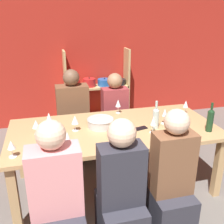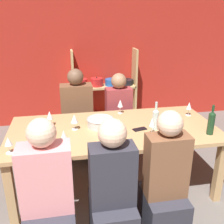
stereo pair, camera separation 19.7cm
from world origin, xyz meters
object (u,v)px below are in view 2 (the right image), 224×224
(person_far_a, at_px, (78,123))
(person_far_b, at_px, (118,124))
(shelf_unit, at_px, (104,97))
(wine_glass_red_f, at_px, (8,142))
(wine_glass_empty_c, at_px, (166,114))
(wine_glass_red_e, at_px, (189,106))
(wine_glass_empty_b, at_px, (152,123))
(person_near_a, at_px, (49,208))
(wine_glass_red_d, at_px, (64,135))
(mixing_bowl, at_px, (100,122))
(wine_bottle_green, at_px, (211,122))
(wine_glass_red_a, at_px, (36,122))
(wine_bottle_dark, at_px, (156,118))
(person_near_b, at_px, (164,194))
(dining_table, at_px, (114,134))
(wine_glass_empty_a, at_px, (50,116))
(person_near_c, at_px, (112,203))
(wine_glass_red_c, at_px, (120,104))
(wine_glass_empty_d, at_px, (74,119))
(cell_phone, at_px, (140,129))
(wine_glass_red_b, at_px, (174,114))

(person_far_a, distance_m, person_far_b, 0.59)
(shelf_unit, xyz_separation_m, wine_glass_red_f, (-1.21, -2.30, 0.37))
(wine_glass_empty_c, height_order, wine_glass_red_e, wine_glass_empty_c)
(wine_glass_empty_b, relative_size, person_near_a, 0.15)
(wine_glass_red_d, relative_size, person_near_a, 0.13)
(mixing_bowl, distance_m, person_far_b, 0.90)
(wine_glass_red_f, bearing_deg, person_far_b, 43.37)
(mixing_bowl, xyz_separation_m, wine_bottle_green, (1.10, -0.40, 0.08))
(wine_glass_red_a, bearing_deg, wine_bottle_dark, -7.19)
(wine_glass_red_a, distance_m, person_near_b, 1.47)
(dining_table, xyz_separation_m, wine_glass_red_e, (0.98, 0.21, 0.20))
(shelf_unit, relative_size, person_far_b, 1.15)
(wine_bottle_dark, distance_m, person_near_a, 1.39)
(wine_bottle_green, height_order, person_near_b, person_near_b)
(mixing_bowl, height_order, person_far_a, person_far_a)
(person_near_b, height_order, person_far_b, person_near_b)
(wine_glass_empty_c, xyz_separation_m, wine_glass_red_f, (-1.61, -0.35, -0.02))
(wine_glass_empty_b, bearing_deg, wine_bottle_dark, 55.65)
(wine_glass_empty_a, height_order, person_near_c, person_near_c)
(wine_glass_red_c, distance_m, person_far_a, 0.83)
(wine_bottle_green, relative_size, wine_glass_red_d, 1.99)
(wine_glass_empty_d, height_order, person_near_a, person_near_a)
(wine_glass_empty_d, bearing_deg, wine_bottle_dark, -9.86)
(cell_phone, xyz_separation_m, person_near_c, (-0.44, -0.76, -0.30))
(wine_glass_red_b, bearing_deg, wine_glass_red_a, 178.93)
(cell_phone, distance_m, person_near_b, 0.79)
(wine_glass_red_b, relative_size, person_far_a, 0.12)
(shelf_unit, bearing_deg, person_near_a, -107.60)
(cell_phone, bearing_deg, wine_glass_empty_a, 163.11)
(wine_glass_empty_c, height_order, person_near_b, person_near_b)
(dining_table, height_order, cell_phone, cell_phone)
(wine_glass_empty_b, bearing_deg, mixing_bowl, 149.82)
(wine_glass_red_f, height_order, person_far_b, person_far_b)
(wine_glass_red_f, bearing_deg, person_near_a, -53.07)
(wine_glass_empty_a, bearing_deg, wine_glass_red_a, -132.69)
(wine_glass_red_f, xyz_separation_m, person_far_a, (0.67, 1.30, -0.41))
(person_far_b, bearing_deg, cell_phone, 92.82)
(wine_glass_red_b, height_order, person_near_b, person_near_b)
(wine_bottle_green, bearing_deg, person_near_a, -163.46)
(wine_glass_red_a, xyz_separation_m, wine_glass_empty_c, (1.41, -0.08, 0.02))
(wine_bottle_dark, xyz_separation_m, person_near_b, (-0.15, -0.72, -0.41))
(person_near_b, bearing_deg, shelf_unit, 92.11)
(wine_glass_empty_d, height_order, person_far_b, person_far_b)
(wine_glass_empty_b, bearing_deg, cell_phone, 126.18)
(wine_glass_empty_c, bearing_deg, wine_glass_red_c, 132.22)
(person_near_a, bearing_deg, wine_glass_red_e, 31.73)
(dining_table, relative_size, wine_glass_red_e, 13.48)
(wine_glass_empty_a, height_order, wine_glass_red_d, wine_glass_empty_a)
(wine_glass_red_b, distance_m, wine_glass_empty_c, 0.14)
(wine_glass_empty_b, bearing_deg, wine_bottle_green, -10.78)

